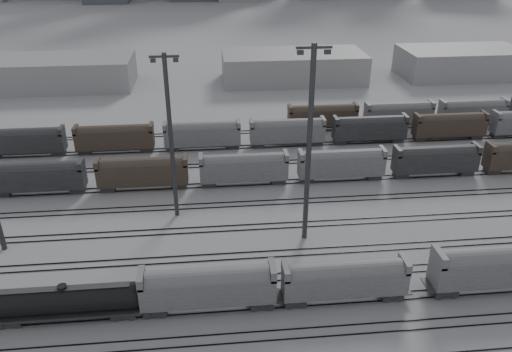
{
  "coord_description": "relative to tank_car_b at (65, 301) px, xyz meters",
  "views": [
    {
      "loc": [
        -14.5,
        -44.36,
        40.1
      ],
      "look_at": [
        -7.41,
        26.92,
        4.0
      ],
      "focal_mm": 35.0,
      "sensor_mm": 36.0,
      "label": 1
    }
  ],
  "objects": [
    {
      "name": "hopper_car_b",
      "position": [
        31.91,
        0.0,
        0.66
      ],
      "size": [
        14.74,
        2.93,
        5.27
      ],
      "color": "#252527",
      "rests_on": "ground"
    },
    {
      "name": "tank_car_b",
      "position": [
        0.0,
        0.0,
        0.0
      ],
      "size": [
        18.17,
        3.03,
        4.49
      ],
      "color": "#252527",
      "rests_on": "ground"
    },
    {
      "name": "warehouse_left",
      "position": [
        -28.53,
        94.0,
        1.4
      ],
      "size": [
        50.0,
        18.0,
        8.0
      ],
      "primitive_type": "cube",
      "color": "#A9A9AB",
      "rests_on": "ground"
    },
    {
      "name": "bg_string_near",
      "position": [
        39.47,
        31.0,
        0.2
      ],
      "size": [
        151.0,
        3.0,
        5.6
      ],
      "color": "gray",
      "rests_on": "ground"
    },
    {
      "name": "hopper_car_a",
      "position": [
        15.99,
        0.0,
        0.82
      ],
      "size": [
        15.46,
        3.07,
        5.53
      ],
      "color": "#252527",
      "rests_on": "ground"
    },
    {
      "name": "light_mast_c",
      "position": [
        29.82,
        13.68,
        12.05
      ],
      "size": [
        4.42,
        0.71,
        27.62
      ],
      "color": "#363638",
      "rests_on": "ground"
    },
    {
      "name": "tracks",
      "position": [
        31.47,
        16.5,
        -2.52
      ],
      "size": [
        220.0,
        71.5,
        0.16
      ],
      "color": "black",
      "rests_on": "ground"
    },
    {
      "name": "bg_string_mid",
      "position": [
        49.47,
        47.0,
        0.2
      ],
      "size": [
        151.0,
        3.0,
        5.6
      ],
      "color": "#252527",
      "rests_on": "ground"
    },
    {
      "name": "warehouse_right",
      "position": [
        91.47,
        94.0,
        1.4
      ],
      "size": [
        35.0,
        18.0,
        8.0
      ],
      "primitive_type": "cube",
      "color": "#A9A9AB",
      "rests_on": "ground"
    },
    {
      "name": "warehouse_mid",
      "position": [
        41.47,
        94.0,
        1.4
      ],
      "size": [
        40.0,
        18.0,
        8.0
      ],
      "primitive_type": "cube",
      "color": "#A9A9AB",
      "rests_on": "ground"
    },
    {
      "name": "light_mast_b",
      "position": [
        11.37,
        21.73,
        10.68
      ],
      "size": [
        4.0,
        0.64,
        25.02
      ],
      "color": "#363638",
      "rests_on": "ground"
    },
    {
      "name": "bg_string_far",
      "position": [
        66.97,
        55.0,
        0.2
      ],
      "size": [
        66.0,
        3.0,
        5.6
      ],
      "color": "#43352A",
      "rests_on": "ground"
    },
    {
      "name": "hopper_car_c",
      "position": [
        51.0,
        0.0,
        1.1
      ],
      "size": [
        16.74,
        3.33,
        5.99
      ],
      "color": "#252527",
      "rests_on": "ground"
    },
    {
      "name": "ground",
      "position": [
        31.47,
        -1.0,
        -2.6
      ],
      "size": [
        900.0,
        900.0,
        0.0
      ],
      "primitive_type": "plane",
      "color": "silver",
      "rests_on": "ground"
    }
  ]
}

